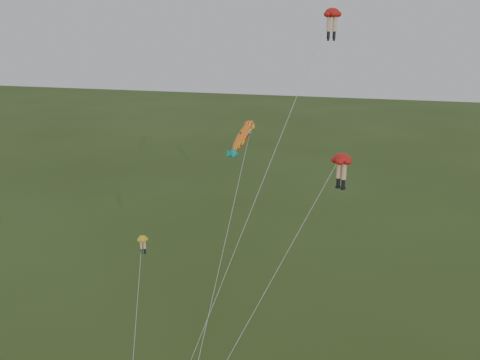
# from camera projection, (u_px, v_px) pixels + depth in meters

# --- Properties ---
(legs_kite_red_high) EXTENTS (8.94, 10.98, 25.08)m
(legs_kite_red_high) POSITION_uv_depth(u_px,v_px,m) (328.00, 24.00, 37.10)
(legs_kite_red_high) COLOR red
(legs_kite_red_high) RESTS_ON ground
(legs_kite_red_mid) EXTENTS (8.51, 10.08, 15.19)m
(legs_kite_red_mid) POSITION_uv_depth(u_px,v_px,m) (340.00, 164.00, 38.05)
(legs_kite_red_mid) COLOR red
(legs_kite_red_mid) RESTS_ON ground
(legs_kite_yellow) EXTENTS (3.82, 10.15, 7.76)m
(legs_kite_yellow) POSITION_uv_depth(u_px,v_px,m) (142.00, 247.00, 42.32)
(legs_kite_yellow) COLOR yellow
(legs_kite_yellow) RESTS_ON ground
(fish_kite) EXTENTS (2.06, 11.50, 17.28)m
(fish_kite) POSITION_uv_depth(u_px,v_px,m) (243.00, 137.00, 39.77)
(fish_kite) COLOR yellow
(fish_kite) RESTS_ON ground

